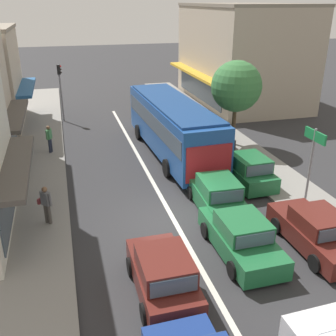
# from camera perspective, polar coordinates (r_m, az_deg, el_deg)

# --- Properties ---
(ground_plane) EXTENTS (140.00, 140.00, 0.00)m
(ground_plane) POSITION_cam_1_polar(r_m,az_deg,el_deg) (16.68, 0.76, -7.38)
(ground_plane) COLOR #2D2D30
(lane_centre_line) EXTENTS (0.20, 28.00, 0.01)m
(lane_centre_line) POSITION_cam_1_polar(r_m,az_deg,el_deg) (20.11, -2.39, -1.75)
(lane_centre_line) COLOR silver
(lane_centre_line) RESTS_ON ground
(sidewalk_left) EXTENTS (5.20, 44.00, 0.14)m
(sidewalk_left) POSITION_cam_1_polar(r_m,az_deg,el_deg) (21.68, -21.44, -1.32)
(sidewalk_left) COLOR gray
(sidewalk_left) RESTS_ON ground
(kerb_right) EXTENTS (2.80, 44.00, 0.12)m
(kerb_right) POSITION_cam_1_polar(r_m,az_deg,el_deg) (23.80, 11.19, 2.03)
(kerb_right) COLOR gray
(kerb_right) RESTS_ON ground
(building_right_far) EXTENTS (8.71, 12.86, 8.22)m
(building_right_far) POSITION_cam_1_polar(r_m,az_deg,el_deg) (36.08, 10.64, 15.89)
(building_right_far) COLOR #B2A38E
(building_right_far) RESTS_ON ground
(city_bus) EXTENTS (3.04, 10.94, 3.23)m
(city_bus) POSITION_cam_1_polar(r_m,az_deg,el_deg) (22.83, 0.64, 6.40)
(city_bus) COLOR #1E4C99
(city_bus) RESTS_ON ground
(hatchback_adjacent_lane_lead) EXTENTS (1.83, 3.70, 1.54)m
(hatchback_adjacent_lane_lead) POSITION_cam_1_polar(r_m,az_deg,el_deg) (12.51, -0.72, -15.24)
(hatchback_adjacent_lane_lead) COLOR #561E19
(hatchback_adjacent_lane_lead) RESTS_ON ground
(sedan_queue_gap_filler) EXTENTS (1.92, 4.21, 1.47)m
(sedan_queue_gap_filler) POSITION_cam_1_polar(r_m,az_deg,el_deg) (14.53, 10.54, -9.82)
(sedan_queue_gap_filler) COLOR #1E6638
(sedan_queue_gap_filler) RESTS_ON ground
(hatchback_behind_bus_mid) EXTENTS (1.94, 3.77, 1.54)m
(hatchback_behind_bus_mid) POSITION_cam_1_polar(r_m,az_deg,el_deg) (17.17, 7.08, -3.92)
(hatchback_behind_bus_mid) COLOR #1E6638
(hatchback_behind_bus_mid) RESTS_ON ground
(parked_sedan_kerb_front) EXTENTS (1.93, 4.21, 1.47)m
(parked_sedan_kerb_front) POSITION_cam_1_polar(r_m,az_deg,el_deg) (15.58, 20.74, -8.62)
(parked_sedan_kerb_front) COLOR #561E19
(parked_sedan_kerb_front) RESTS_ON ground
(parked_hatchback_kerb_second) EXTENTS (1.90, 3.74, 1.54)m
(parked_hatchback_kerb_second) POSITION_cam_1_polar(r_m,az_deg,el_deg) (19.83, 11.41, -0.36)
(parked_hatchback_kerb_second) COLOR #1E6638
(parked_hatchback_kerb_second) RESTS_ON ground
(parked_sedan_kerb_third) EXTENTS (1.91, 4.21, 1.47)m
(parked_sedan_kerb_third) POSITION_cam_1_polar(r_m,az_deg,el_deg) (25.01, 6.05, 4.87)
(parked_sedan_kerb_third) COLOR black
(parked_sedan_kerb_third) RESTS_ON ground
(parked_sedan_kerb_rear) EXTENTS (2.00, 4.25, 1.47)m
(parked_sedan_kerb_rear) POSITION_cam_1_polar(r_m,az_deg,el_deg) (29.89, 2.35, 8.04)
(parked_sedan_kerb_rear) COLOR #9EA3A8
(parked_sedan_kerb_rear) RESTS_ON ground
(traffic_light_downstreet) EXTENTS (0.33, 0.24, 4.20)m
(traffic_light_downstreet) POSITION_cam_1_polar(r_m,az_deg,el_deg) (30.41, -15.37, 11.75)
(traffic_light_downstreet) COLOR gray
(traffic_light_downstreet) RESTS_ON ground
(directional_road_sign) EXTENTS (0.10, 1.40, 3.60)m
(directional_road_sign) POSITION_cam_1_polar(r_m,az_deg,el_deg) (17.63, 20.30, 2.49)
(directional_road_sign) COLOR gray
(directional_road_sign) RESTS_ON ground
(street_tree_right) EXTENTS (3.04, 3.04, 5.27)m
(street_tree_right) POSITION_cam_1_polar(r_m,az_deg,el_deg) (24.21, 9.89, 11.58)
(street_tree_right) COLOR brown
(street_tree_right) RESTS_ON ground
(pedestrian_with_handbag_near) EXTENTS (0.58, 0.53, 1.63)m
(pedestrian_with_handbag_near) POSITION_cam_1_polar(r_m,az_deg,el_deg) (16.41, -17.30, -4.83)
(pedestrian_with_handbag_near) COLOR #4C4742
(pedestrian_with_handbag_near) RESTS_ON sidewalk_left
(pedestrian_browsing_midblock) EXTENTS (0.35, 0.52, 1.63)m
(pedestrian_browsing_midblock) POSITION_cam_1_polar(r_m,az_deg,el_deg) (24.11, -16.85, 4.28)
(pedestrian_browsing_midblock) COLOR #232838
(pedestrian_browsing_midblock) RESTS_ON sidewalk_left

